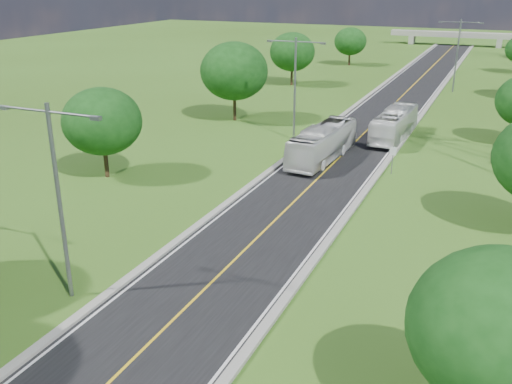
# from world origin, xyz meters

# --- Properties ---
(ground) EXTENTS (260.00, 260.00, 0.00)m
(ground) POSITION_xyz_m (0.00, 60.00, 0.00)
(ground) COLOR #375818
(ground) RESTS_ON ground
(road) EXTENTS (8.00, 150.00, 0.06)m
(road) POSITION_xyz_m (0.00, 66.00, 0.03)
(road) COLOR black
(road) RESTS_ON ground
(curb_left) EXTENTS (0.50, 150.00, 0.22)m
(curb_left) POSITION_xyz_m (-4.25, 66.00, 0.11)
(curb_left) COLOR gray
(curb_left) RESTS_ON ground
(curb_right) EXTENTS (0.50, 150.00, 0.22)m
(curb_right) POSITION_xyz_m (4.25, 66.00, 0.11)
(curb_right) COLOR gray
(curb_right) RESTS_ON ground
(speed_limit_sign) EXTENTS (0.55, 0.09, 2.40)m
(speed_limit_sign) POSITION_xyz_m (5.20, 37.98, 1.60)
(speed_limit_sign) COLOR slate
(speed_limit_sign) RESTS_ON ground
(overpass) EXTENTS (30.00, 3.00, 3.20)m
(overpass) POSITION_xyz_m (0.00, 140.00, 2.41)
(overpass) COLOR gray
(overpass) RESTS_ON ground
(streetlight_near_left) EXTENTS (5.90, 0.25, 10.00)m
(streetlight_near_left) POSITION_xyz_m (-6.00, 12.00, 5.94)
(streetlight_near_left) COLOR slate
(streetlight_near_left) RESTS_ON ground
(streetlight_mid_left) EXTENTS (5.90, 0.25, 10.00)m
(streetlight_mid_left) POSITION_xyz_m (-6.00, 45.00, 5.94)
(streetlight_mid_left) COLOR slate
(streetlight_mid_left) RESTS_ON ground
(streetlight_far_right) EXTENTS (5.90, 0.25, 10.00)m
(streetlight_far_right) POSITION_xyz_m (6.00, 78.00, 5.94)
(streetlight_far_right) COLOR slate
(streetlight_far_right) RESTS_ON ground
(tree_lb) EXTENTS (6.30, 6.30, 7.33)m
(tree_lb) POSITION_xyz_m (-16.00, 28.00, 4.64)
(tree_lb) COLOR black
(tree_lb) RESTS_ON ground
(tree_lc) EXTENTS (7.56, 7.56, 8.79)m
(tree_lc) POSITION_xyz_m (-15.00, 50.00, 5.58)
(tree_lc) COLOR black
(tree_lc) RESTS_ON ground
(tree_ld) EXTENTS (6.72, 6.72, 7.82)m
(tree_ld) POSITION_xyz_m (-17.00, 74.00, 4.95)
(tree_ld) COLOR black
(tree_ld) RESTS_ON ground
(tree_le) EXTENTS (5.88, 5.88, 6.84)m
(tree_le) POSITION_xyz_m (-14.50, 98.00, 4.33)
(tree_le) COLOR black
(tree_le) RESTS_ON ground
(tree_ra) EXTENTS (6.30, 6.30, 7.33)m
(tree_ra) POSITION_xyz_m (14.00, 10.00, 4.64)
(tree_ra) COLOR black
(tree_ra) RESTS_ON ground
(bus_outbound) EXTENTS (2.97, 10.78, 2.98)m
(bus_outbound) POSITION_xyz_m (3.20, 49.11, 1.55)
(bus_outbound) COLOR white
(bus_outbound) RESTS_ON road
(bus_inbound) EXTENTS (3.33, 11.19, 3.07)m
(bus_inbound) POSITION_xyz_m (-1.23, 39.36, 1.60)
(bus_inbound) COLOR silver
(bus_inbound) RESTS_ON road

